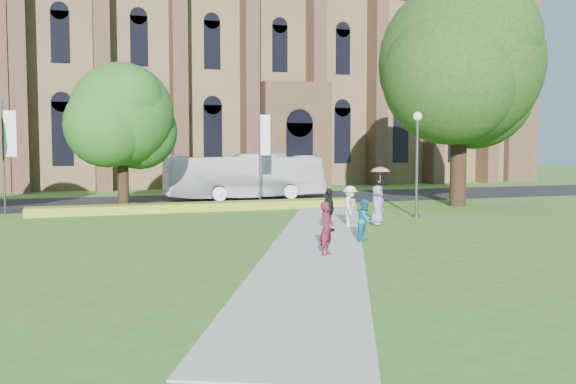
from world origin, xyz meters
name	(u,v)px	position (x,y,z in m)	size (l,w,h in m)	color
ground	(330,243)	(0.00, 0.00, 0.00)	(160.00, 160.00, 0.00)	#3D631D
road	(209,200)	(0.00, 20.00, 0.01)	(160.00, 10.00, 0.02)	black
footpath	(319,239)	(0.00, 1.00, 0.02)	(3.20, 30.00, 0.04)	#B2B2A8
flower_hedge	(201,207)	(-2.00, 13.20, 0.23)	(18.00, 1.40, 0.45)	gold
cathedral	(264,50)	(10.00, 39.73, 12.98)	(52.60, 18.25, 28.00)	brown
streetlamp	(417,151)	(7.50, 6.50, 3.30)	(0.44, 0.44, 5.24)	#38383D
large_tree	(460,64)	(13.00, 11.00, 8.37)	(9.60, 9.60, 13.20)	#332114
street_tree_1	(122,115)	(-6.00, 14.50, 5.22)	(5.60, 5.60, 8.05)	#332114
banner_pole_0	(262,149)	(2.11, 15.20, 3.39)	(0.70, 0.10, 6.00)	#38383D
banner_pole_1	(6,149)	(-11.89, 15.20, 3.39)	(0.70, 0.10, 6.00)	#38383D
tour_coach	(245,177)	(2.39, 19.79, 1.52)	(2.52, 10.78, 3.00)	silver
pedestrian_0	(327,228)	(-1.17, -2.46, 0.90)	(0.63, 0.41, 1.72)	#571423
pedestrian_1	(365,220)	(1.36, -0.15, 0.82)	(0.76, 0.59, 1.56)	#1A6583
pedestrian_2	(350,206)	(2.64, 3.89, 0.93)	(1.15, 0.66, 1.78)	silver
pedestrian_3	(329,210)	(1.13, 2.74, 0.93)	(1.04, 0.43, 1.78)	black
pedestrian_4	(377,205)	(4.15, 4.25, 0.91)	(0.85, 0.56, 1.75)	gray
parasol	(380,177)	(4.33, 4.35, 2.16)	(0.84, 0.84, 0.74)	#E09EB2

